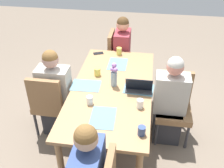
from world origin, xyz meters
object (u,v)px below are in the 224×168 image
object	(u,v)px
person_head_right_right_near	(122,56)
coffee_mug_near_right	(119,51)
flower_vase	(114,75)
coffee_mug_near_left	(97,72)
chair_far_left_mid	(50,101)
laptop_near_left_far	(139,87)
person_far_left_mid	(56,97)
coffee_mug_centre_left	(140,104)
coffee_mug_far_left	(142,131)
person_near_left_far	(169,105)
chair_near_left_far	(174,103)
coffee_mug_centre_right	(90,100)
dining_table	(112,92)
phone_black	(98,53)
chair_head_right_right_near	(118,55)

from	to	relation	value
person_head_right_right_near	coffee_mug_near_right	bearing A→B (deg)	178.49
flower_vase	coffee_mug_near_left	xyz separation A→B (m)	(0.20, 0.25, -0.10)
chair_far_left_mid	laptop_near_left_far	bearing A→B (deg)	-85.52
coffee_mug_near_left	coffee_mug_near_right	distance (m)	0.66
person_far_left_mid	coffee_mug_near_right	xyz separation A→B (m)	(0.90, -0.71, 0.26)
person_head_right_right_near	coffee_mug_centre_left	size ratio (longest dim) A/B	11.56
person_far_left_mid	coffee_mug_centre_left	bearing A→B (deg)	-105.99
chair_far_left_mid	coffee_mug_near_right	world-z (taller)	chair_far_left_mid
coffee_mug_near_left	coffee_mug_far_left	bearing A→B (deg)	-147.68
person_near_left_far	coffee_mug_far_left	xyz separation A→B (m)	(-0.78, 0.32, 0.26)
person_near_left_far	coffee_mug_near_left	world-z (taller)	person_near_left_far
chair_near_left_far	coffee_mug_far_left	distance (m)	0.98
chair_near_left_far	person_far_left_mid	bearing A→B (deg)	94.86
person_far_left_mid	coffee_mug_centre_right	bearing A→B (deg)	-121.70
person_far_left_mid	chair_near_left_far	distance (m)	1.52
dining_table	phone_black	size ratio (longest dim) A/B	13.13
chair_far_left_mid	chair_head_right_right_near	size ratio (longest dim) A/B	1.00
chair_head_right_right_near	coffee_mug_centre_left	distance (m)	1.71
dining_table	coffee_mug_centre_right	size ratio (longest dim) A/B	20.15
person_far_left_mid	person_head_right_right_near	distance (m)	1.44
chair_far_left_mid	coffee_mug_near_left	xyz separation A→B (m)	(0.35, -0.56, 0.29)
chair_near_left_far	coffee_mug_centre_right	distance (m)	1.12
person_near_left_far	coffee_mug_near_right	distance (m)	1.16
chair_head_right_right_near	flower_vase	bearing A→B (deg)	-174.98
flower_vase	coffee_mug_centre_right	size ratio (longest dim) A/B	3.21
person_head_right_right_near	coffee_mug_centre_right	bearing A→B (deg)	173.51
person_near_left_far	coffee_mug_centre_left	distance (m)	0.58
chair_far_left_mid	coffee_mug_near_left	distance (m)	0.72
person_near_left_far	coffee_mug_centre_left	size ratio (longest dim) A/B	11.56
laptop_near_left_far	phone_black	size ratio (longest dim) A/B	2.13
person_far_left_mid	person_near_left_far	distance (m)	1.46
phone_black	laptop_near_left_far	bearing A→B (deg)	105.66
chair_near_left_far	coffee_mug_near_left	size ratio (longest dim) A/B	8.70
chair_far_left_mid	chair_head_right_right_near	distance (m)	1.56
person_head_right_right_near	coffee_mug_centre_left	xyz separation A→B (m)	(-1.57, -0.38, 0.26)
laptop_near_left_far	coffee_mug_near_left	xyz separation A→B (m)	(0.26, 0.56, 0.01)
coffee_mug_centre_left	coffee_mug_far_left	size ratio (longest dim) A/B	1.07
coffee_mug_near_right	coffee_mug_centre_right	bearing A→B (deg)	172.11
chair_head_right_right_near	coffee_mug_centre_right	xyz separation A→B (m)	(-1.65, 0.11, 0.28)
dining_table	flower_vase	world-z (taller)	flower_vase
coffee_mug_near_right	coffee_mug_far_left	bearing A→B (deg)	-165.27
coffee_mug_centre_right	laptop_near_left_far	bearing A→B (deg)	-56.65
coffee_mug_near_left	coffee_mug_centre_right	size ratio (longest dim) A/B	1.06
person_near_left_far	coffee_mug_centre_left	world-z (taller)	person_near_left_far
person_head_right_right_near	coffee_mug_near_left	bearing A→B (deg)	167.64
person_near_left_far	laptop_near_left_far	size ratio (longest dim) A/B	3.73
coffee_mug_near_left	coffee_mug_centre_left	xyz separation A→B (m)	(-0.59, -0.59, -0.00)
phone_black	chair_near_left_far	bearing A→B (deg)	124.22
person_head_right_right_near	coffee_mug_centre_left	world-z (taller)	person_head_right_right_near
chair_far_left_mid	phone_black	size ratio (longest dim) A/B	6.00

